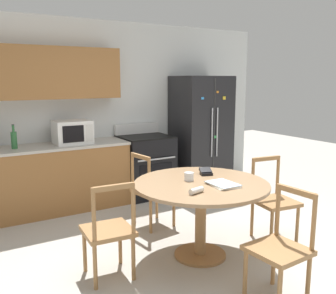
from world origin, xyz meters
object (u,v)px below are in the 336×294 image
at_px(oven_range, 146,165).
at_px(wallet, 206,172).
at_px(dining_chair_right, 273,201).
at_px(dining_chair_near, 280,249).
at_px(dining_chair_far, 152,191).
at_px(refrigerator, 201,132).
at_px(microwave, 72,132).
at_px(candle_glass, 189,177).
at_px(counter_bottle, 14,139).
at_px(dining_chair_left, 109,231).

bearing_deg(oven_range, wallet, -97.36).
bearing_deg(oven_range, dining_chair_right, -77.23).
xyz_separation_m(dining_chair_near, dining_chair_far, (-0.14, 1.88, 0.00)).
height_order(refrigerator, microwave, refrigerator).
bearing_deg(microwave, dining_chair_near, -76.30).
xyz_separation_m(refrigerator, candle_glass, (-1.51, -1.91, -0.10)).
height_order(oven_range, dining_chair_far, oven_range).
relative_size(refrigerator, counter_bottle, 5.89).
xyz_separation_m(oven_range, dining_chair_far, (-0.50, -1.13, -0.03)).
relative_size(microwave, counter_bottle, 1.56).
bearing_deg(wallet, microwave, 114.81).
xyz_separation_m(microwave, dining_chair_near, (0.74, -3.03, -0.62)).
bearing_deg(oven_range, microwave, 179.21).
bearing_deg(wallet, counter_bottle, 130.80).
distance_m(refrigerator, microwave, 2.10).
distance_m(oven_range, wallet, 1.89).
xyz_separation_m(counter_bottle, dining_chair_far, (1.34, -1.14, -0.58)).
height_order(microwave, dining_chair_near, microwave).
distance_m(refrigerator, dining_chair_far, 1.92).
distance_m(microwave, dining_chair_far, 1.43).
distance_m(dining_chair_left, wallet, 1.23).
xyz_separation_m(dining_chair_right, dining_chair_near, (-0.84, -0.88, 0.00)).
bearing_deg(refrigerator, wallet, -124.22).
xyz_separation_m(dining_chair_near, wallet, (0.12, 1.17, 0.36)).
height_order(dining_chair_near, dining_chair_left, same).
relative_size(candle_glass, wallet, 0.59).
height_order(dining_chair_right, candle_glass, dining_chair_right).
bearing_deg(dining_chair_right, dining_chair_far, -37.58).
xyz_separation_m(counter_bottle, dining_chair_near, (1.48, -3.02, -0.58)).
height_order(counter_bottle, dining_chair_right, counter_bottle).
height_order(candle_glass, wallet, candle_glass).
bearing_deg(dining_chair_left, dining_chair_right, -0.35).
height_order(refrigerator, dining_chair_right, refrigerator).
distance_m(oven_range, dining_chair_left, 2.44).
bearing_deg(oven_range, counter_bottle, 179.64).
xyz_separation_m(microwave, counter_bottle, (-0.74, -0.00, -0.04)).
xyz_separation_m(refrigerator, dining_chair_right, (-0.51, -2.10, -0.47)).
relative_size(oven_range, dining_chair_left, 1.20).
height_order(dining_chair_left, dining_chair_far, same).
relative_size(counter_bottle, candle_glass, 3.24).
relative_size(dining_chair_right, wallet, 5.65).
bearing_deg(candle_glass, dining_chair_right, -10.62).
height_order(refrigerator, dining_chair_left, refrigerator).
bearing_deg(dining_chair_far, dining_chair_near, -3.20).
bearing_deg(counter_bottle, dining_chair_right, -42.69).
distance_m(refrigerator, counter_bottle, 2.84).
bearing_deg(microwave, candle_glass, -73.55).
bearing_deg(refrigerator, candle_glass, -128.37).
height_order(dining_chair_right, dining_chair_far, same).
bearing_deg(refrigerator, dining_chair_right, -103.68).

